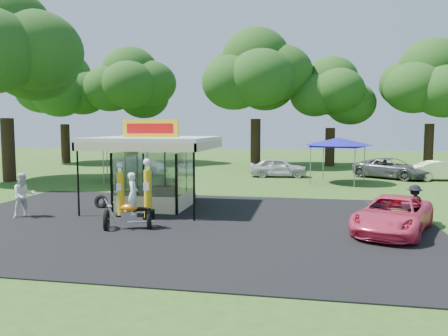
{
  "coord_description": "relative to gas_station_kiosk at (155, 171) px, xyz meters",
  "views": [
    {
      "loc": [
        4.97,
        -14.56,
        3.84
      ],
      "look_at": [
        1.5,
        4.0,
        2.07
      ],
      "focal_mm": 35.0,
      "sensor_mm": 36.0,
      "label": 1
    }
  ],
  "objects": [
    {
      "name": "kiosk_car",
      "position": [
        -0.0,
        2.21,
        -1.3
      ],
      "size": [
        2.82,
        1.13,
        0.96
      ],
      "primitive_type": "imported",
      "rotation": [
        0.0,
        0.0,
        1.57
      ],
      "color": "yellow",
      "rests_on": "ground"
    },
    {
      "name": "bg_car_a",
      "position": [
        -6.3,
        13.77,
        -1.03
      ],
      "size": [
        4.85,
        2.83,
        1.51
      ],
      "primitive_type": "imported",
      "rotation": [
        0.0,
        0.0,
        1.29
      ],
      "color": "white",
      "rests_on": "ground"
    },
    {
      "name": "pink_sedan",
      "position": [
        10.15,
        -3.09,
        -1.11
      ],
      "size": [
        3.83,
        5.28,
        1.34
      ],
      "primitive_type": "imported",
      "rotation": [
        0.0,
        0.0,
        -0.38
      ],
      "color": "#EA3F66",
      "rests_on": "ground"
    },
    {
      "name": "tent_west",
      "position": [
        -5.64,
        9.81,
        1.09
      ],
      "size": [
        4.55,
        4.55,
        3.18
      ],
      "rotation": [
        0.0,
        0.0,
        0.37
      ],
      "color": "gray",
      "rests_on": "ground"
    },
    {
      "name": "gas_pump_left",
      "position": [
        -0.73,
        -2.29,
        -0.63
      ],
      "size": [
        0.45,
        0.45,
        2.41
      ],
      "color": "black",
      "rests_on": "ground"
    },
    {
      "name": "ground",
      "position": [
        2.0,
        -4.99,
        -1.78
      ],
      "size": [
        120.0,
        120.0,
        0.0
      ],
      "primitive_type": "plane",
      "color": "#30551A",
      "rests_on": "ground"
    },
    {
      "name": "tent_east",
      "position": [
        9.18,
        11.1,
        1.06
      ],
      "size": [
        4.49,
        4.49,
        3.14
      ],
      "rotation": [
        0.0,
        0.0,
        -0.33
      ],
      "color": "gray",
      "rests_on": "ground"
    },
    {
      "name": "oak_near",
      "position": [
        -13.71,
        7.94,
        6.5
      ],
      "size": [
        11.49,
        11.49,
        13.23
      ],
      "color": "black",
      "rests_on": "ground"
    },
    {
      "name": "oak_far_b",
      "position": [
        -11.34,
        24.54,
        5.87
      ],
      "size": [
        10.06,
        10.06,
        11.99
      ],
      "color": "black",
      "rests_on": "ground"
    },
    {
      "name": "oak_far_c",
      "position": [
        2.1,
        23.49,
        6.57
      ],
      "size": [
        11.17,
        11.17,
        13.17
      ],
      "color": "black",
      "rests_on": "ground"
    },
    {
      "name": "bg_car_e",
      "position": [
        16.74,
        14.08,
        -1.07
      ],
      "size": [
        4.42,
        1.82,
        1.42
      ],
      "primitive_type": "imported",
      "rotation": [
        0.0,
        0.0,
        1.65
      ],
      "color": "#F5F3BB",
      "rests_on": "ground"
    },
    {
      "name": "gas_pump_right",
      "position": [
        0.6,
        -2.59,
        -0.55
      ],
      "size": [
        0.48,
        0.48,
        2.58
      ],
      "color": "black",
      "rests_on": "ground"
    },
    {
      "name": "bg_car_c",
      "position": [
        4.93,
        14.23,
        -1.03
      ],
      "size": [
        4.56,
        2.13,
        1.51
      ],
      "primitive_type": "imported",
      "rotation": [
        0.0,
        0.0,
        1.65
      ],
      "color": "silver",
      "rests_on": "ground"
    },
    {
      "name": "bg_car_d",
      "position": [
        13.34,
        14.82,
        -1.02
      ],
      "size": [
        5.94,
        5.3,
        1.53
      ],
      "primitive_type": "imported",
      "rotation": [
        0.0,
        0.0,
        0.94
      ],
      "color": "#535356",
      "rests_on": "ground"
    },
    {
      "name": "gas_station_kiosk",
      "position": [
        0.0,
        0.0,
        0.0
      ],
      "size": [
        5.4,
        5.4,
        4.18
      ],
      "color": "white",
      "rests_on": "ground"
    },
    {
      "name": "spectator_east_a",
      "position": [
        11.32,
        -1.12,
        -1.01
      ],
      "size": [
        1.15,
        1.0,
        1.54
      ],
      "primitive_type": "imported",
      "rotation": [
        0.0,
        0.0,
        3.68
      ],
      "color": "black",
      "rests_on": "ground"
    },
    {
      "name": "motorcycle",
      "position": [
        0.58,
        -4.3,
        -0.91
      ],
      "size": [
        1.98,
        1.4,
        2.24
      ],
      "rotation": [
        0.0,
        0.0,
        0.33
      ],
      "color": "black",
      "rests_on": "ground"
    },
    {
      "name": "a_frame_sign",
      "position": [
        10.27,
        -3.47,
        -1.31
      ],
      "size": [
        0.54,
        0.52,
        0.93
      ],
      "rotation": [
        0.0,
        0.0,
        -0.11
      ],
      "color": "#593819",
      "rests_on": "ground"
    },
    {
      "name": "oak_far_e",
      "position": [
        18.13,
        23.38,
        5.6
      ],
      "size": [
        9.72,
        9.72,
        11.57
      ],
      "color": "black",
      "rests_on": "ground"
    },
    {
      "name": "oak_far_a",
      "position": [
        -18.51,
        23.58,
        5.64
      ],
      "size": [
        9.85,
        9.85,
        11.67
      ],
      "color": "black",
      "rests_on": "ground"
    },
    {
      "name": "spare_tires",
      "position": [
        -2.54,
        -0.52,
        -1.47
      ],
      "size": [
        0.76,
        0.46,
        0.65
      ],
      "rotation": [
        0.0,
        0.0,
        -0.1
      ],
      "color": "black",
      "rests_on": "ground"
    },
    {
      "name": "oak_far_d",
      "position": [
        9.36,
        25.0,
        4.91
      ],
      "size": [
        8.82,
        8.82,
        10.5
      ],
      "color": "black",
      "rests_on": "ground"
    },
    {
      "name": "asphalt_apron",
      "position": [
        2.0,
        -2.99,
        -1.76
      ],
      "size": [
        20.0,
        14.0,
        0.04
      ],
      "primitive_type": "cube",
      "color": "black",
      "rests_on": "ground"
    },
    {
      "name": "spectator_west",
      "position": [
        -4.75,
        -3.13,
        -0.82
      ],
      "size": [
        1.16,
        1.19,
        1.93
      ],
      "primitive_type": "imported",
      "rotation": [
        0.0,
        0.0,
        0.88
      ],
      "color": "white",
      "rests_on": "ground"
    }
  ]
}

